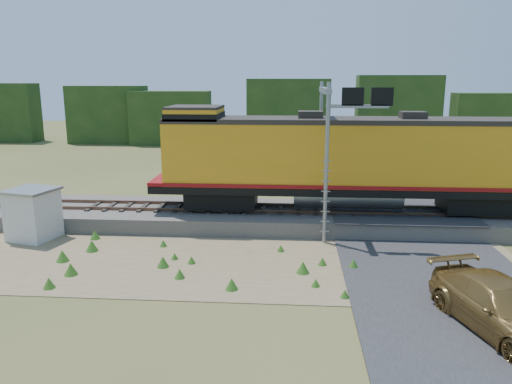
# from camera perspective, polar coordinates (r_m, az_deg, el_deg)

# --- Properties ---
(ground) EXTENTS (140.00, 140.00, 0.00)m
(ground) POSITION_cam_1_polar(r_m,az_deg,el_deg) (20.42, -0.19, -8.46)
(ground) COLOR #475123
(ground) RESTS_ON ground
(ballast) EXTENTS (70.00, 5.00, 0.80)m
(ballast) POSITION_cam_1_polar(r_m,az_deg,el_deg) (25.98, 0.84, -2.85)
(ballast) COLOR slate
(ballast) RESTS_ON ground
(rails) EXTENTS (70.00, 1.54, 0.16)m
(rails) POSITION_cam_1_polar(r_m,az_deg,el_deg) (25.85, 0.84, -1.83)
(rails) COLOR brown
(rails) RESTS_ON ballast
(dirt_shoulder) EXTENTS (26.00, 8.00, 0.03)m
(dirt_shoulder) POSITION_cam_1_polar(r_m,az_deg,el_deg) (21.12, -5.56, -7.75)
(dirt_shoulder) COLOR #8C7754
(dirt_shoulder) RESTS_ON ground
(road) EXTENTS (7.00, 66.00, 0.86)m
(road) POSITION_cam_1_polar(r_m,az_deg,el_deg) (21.74, 18.87, -7.59)
(road) COLOR #38383A
(road) RESTS_ON ground
(tree_line_north) EXTENTS (130.00, 3.00, 6.50)m
(tree_line_north) POSITION_cam_1_polar(r_m,az_deg,el_deg) (57.16, 2.80, 8.40)
(tree_line_north) COLOR #1D3914
(tree_line_north) RESTS_ON ground
(weed_clumps) EXTENTS (15.00, 6.20, 0.56)m
(weed_clumps) POSITION_cam_1_polar(r_m,az_deg,el_deg) (21.06, -9.81, -7.98)
(weed_clumps) COLOR #32641C
(weed_clumps) RESTS_ON ground
(locomotive) EXTENTS (19.87, 3.03, 5.13)m
(locomotive) POSITION_cam_1_polar(r_m,az_deg,el_deg) (25.40, 9.95, 3.73)
(locomotive) COLOR black
(locomotive) RESTS_ON rails
(shed) EXTENTS (2.47, 2.47, 2.42)m
(shed) POSITION_cam_1_polar(r_m,az_deg,el_deg) (25.62, -24.13, -2.30)
(shed) COLOR silver
(shed) RESTS_ON ground
(signal_gantry) EXTENTS (2.89, 6.20, 7.29)m
(signal_gantry) POSITION_cam_1_polar(r_m,az_deg,el_deg) (24.45, 8.76, 8.06)
(signal_gantry) COLOR gray
(signal_gantry) RESTS_ON ground
(car) EXTENTS (3.66, 5.71, 1.54)m
(car) POSITION_cam_1_polar(r_m,az_deg,el_deg) (16.86, 26.26, -11.75)
(car) COLOR olive
(car) RESTS_ON ground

